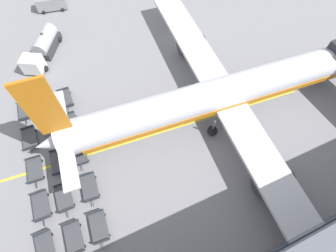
% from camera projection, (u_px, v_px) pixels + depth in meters
% --- Properties ---
extents(ground_plane, '(500.00, 500.00, 0.00)m').
position_uv_depth(ground_plane, '(187.00, 41.00, 40.97)').
color(ground_plane, gray).
extents(airplane, '(43.75, 46.43, 12.81)m').
position_uv_depth(airplane, '(233.00, 91.00, 31.14)').
color(airplane, silver).
rests_on(airplane, ground_plane).
extents(fuel_tanker_primary, '(8.79, 6.59, 2.86)m').
position_uv_depth(fuel_tanker_primary, '(43.00, 47.00, 38.40)').
color(fuel_tanker_primary, white).
rests_on(fuel_tanker_primary, ground_plane).
extents(service_van, '(2.95, 5.07, 2.22)m').
position_uv_depth(service_van, '(51.00, 3.00, 44.18)').
color(service_van, gray).
rests_on(service_van, ground_plane).
extents(baggage_dolly_row_near_col_a, '(3.77, 1.84, 0.92)m').
position_uv_depth(baggage_dolly_row_near_col_a, '(25.00, 110.00, 33.33)').
color(baggage_dolly_row_near_col_a, '#424449').
rests_on(baggage_dolly_row_near_col_a, ground_plane).
extents(baggage_dolly_row_near_col_b, '(3.74, 1.73, 0.92)m').
position_uv_depth(baggage_dolly_row_near_col_b, '(30.00, 138.00, 31.16)').
color(baggage_dolly_row_near_col_b, '#424449').
rests_on(baggage_dolly_row_near_col_b, ground_plane).
extents(baggage_dolly_row_near_col_c, '(3.78, 1.87, 0.92)m').
position_uv_depth(baggage_dolly_row_near_col_c, '(35.00, 170.00, 29.03)').
color(baggage_dolly_row_near_col_c, '#424449').
rests_on(baggage_dolly_row_near_col_c, ground_plane).
extents(baggage_dolly_row_near_col_d, '(3.74, 1.76, 0.92)m').
position_uv_depth(baggage_dolly_row_near_col_d, '(41.00, 206.00, 26.94)').
color(baggage_dolly_row_near_col_d, '#424449').
rests_on(baggage_dolly_row_near_col_d, ground_plane).
extents(baggage_dolly_row_near_col_e, '(3.75, 1.77, 0.92)m').
position_uv_depth(baggage_dolly_row_near_col_e, '(46.00, 248.00, 24.84)').
color(baggage_dolly_row_near_col_e, '#424449').
rests_on(baggage_dolly_row_near_col_e, ground_plane).
extents(baggage_dolly_row_mid_a_col_a, '(3.76, 1.80, 0.92)m').
position_uv_depth(baggage_dolly_row_mid_a_col_a, '(46.00, 105.00, 33.77)').
color(baggage_dolly_row_mid_a_col_a, '#424449').
rests_on(baggage_dolly_row_mid_a_col_a, ground_plane).
extents(baggage_dolly_row_mid_a_col_b, '(3.74, 1.74, 0.92)m').
position_uv_depth(baggage_dolly_row_mid_a_col_b, '(50.00, 132.00, 31.60)').
color(baggage_dolly_row_mid_a_col_b, '#424449').
rests_on(baggage_dolly_row_mid_a_col_b, ground_plane).
extents(baggage_dolly_row_mid_a_col_c, '(3.77, 1.85, 0.92)m').
position_uv_depth(baggage_dolly_row_mid_a_col_c, '(58.00, 162.00, 29.54)').
color(baggage_dolly_row_mid_a_col_c, '#424449').
rests_on(baggage_dolly_row_mid_a_col_c, ground_plane).
extents(baggage_dolly_row_mid_a_col_d, '(3.74, 1.76, 0.92)m').
position_uv_depth(baggage_dolly_row_mid_a_col_d, '(64.00, 198.00, 27.40)').
color(baggage_dolly_row_mid_a_col_d, '#424449').
rests_on(baggage_dolly_row_mid_a_col_d, ground_plane).
extents(baggage_dolly_row_mid_a_col_e, '(3.75, 1.78, 0.92)m').
position_uv_depth(baggage_dolly_row_mid_a_col_e, '(74.00, 238.00, 25.31)').
color(baggage_dolly_row_mid_a_col_e, '#424449').
rests_on(baggage_dolly_row_mid_a_col_e, ground_plane).
extents(baggage_dolly_row_mid_b_col_a, '(3.75, 1.76, 0.92)m').
position_uv_depth(baggage_dolly_row_mid_b_col_a, '(65.00, 99.00, 34.30)').
color(baggage_dolly_row_mid_b_col_a, '#424449').
rests_on(baggage_dolly_row_mid_b_col_a, ground_plane).
extents(baggage_dolly_row_mid_b_col_b, '(3.73, 1.71, 0.92)m').
position_uv_depth(baggage_dolly_row_mid_b_col_b, '(71.00, 124.00, 32.25)').
color(baggage_dolly_row_mid_b_col_b, '#424449').
rests_on(baggage_dolly_row_mid_b_col_b, ground_plane).
extents(baggage_dolly_row_mid_b_col_c, '(3.78, 1.88, 0.92)m').
position_uv_depth(baggage_dolly_row_mid_b_col_c, '(79.00, 154.00, 30.08)').
color(baggage_dolly_row_mid_b_col_c, '#424449').
rests_on(baggage_dolly_row_mid_b_col_c, ground_plane).
extents(baggage_dolly_row_mid_b_col_d, '(3.78, 1.88, 0.92)m').
position_uv_depth(baggage_dolly_row_mid_b_col_d, '(90.00, 187.00, 27.98)').
color(baggage_dolly_row_mid_b_col_d, '#424449').
rests_on(baggage_dolly_row_mid_b_col_d, ground_plane).
extents(baggage_dolly_row_mid_b_col_e, '(3.78, 1.87, 0.92)m').
position_uv_depth(baggage_dolly_row_mid_b_col_e, '(99.00, 227.00, 25.85)').
color(baggage_dolly_row_mid_b_col_e, '#424449').
rests_on(baggage_dolly_row_mid_b_col_e, ground_plane).
extents(stand_guidance_stripe, '(3.43, 39.65, 0.01)m').
position_uv_depth(stand_guidance_stripe, '(157.00, 133.00, 32.07)').
color(stand_guidance_stripe, yellow).
rests_on(stand_guidance_stripe, ground_plane).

